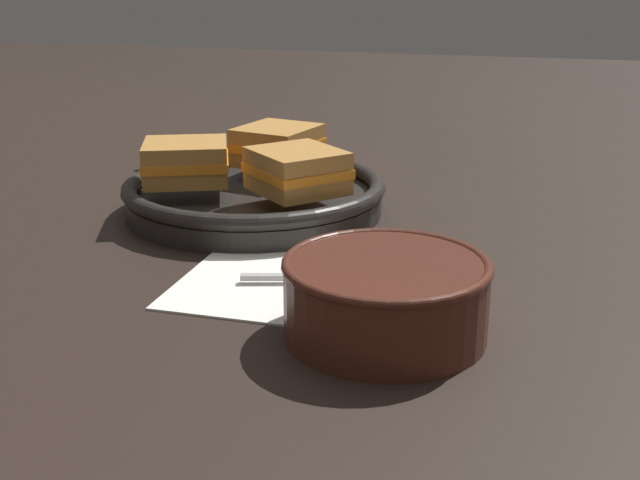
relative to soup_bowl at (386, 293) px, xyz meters
name	(u,v)px	position (x,y,z in m)	size (l,w,h in m)	color
ground_plane	(323,281)	(-0.08, 0.10, -0.04)	(4.00, 4.00, 0.00)	black
napkin	(302,282)	(-0.10, 0.08, -0.03)	(0.22, 0.19, 0.00)	white
soup_bowl	(386,293)	(0.00, 0.00, 0.00)	(0.16, 0.16, 0.06)	#4C2319
spoon	(351,277)	(-0.05, 0.09, -0.03)	(0.14, 0.06, 0.01)	#B7B7BC
skillet	(254,195)	(-0.22, 0.28, -0.01)	(0.38, 0.34, 0.04)	black
sandwich_near_left	(186,162)	(-0.28, 0.24, 0.03)	(0.12, 0.12, 0.05)	#B27A38
sandwich_near_right	(297,171)	(-0.15, 0.24, 0.03)	(0.13, 0.13, 0.05)	#B27A38
sandwich_far_left	(278,145)	(-0.21, 0.36, 0.03)	(0.11, 0.11, 0.05)	#B27A38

